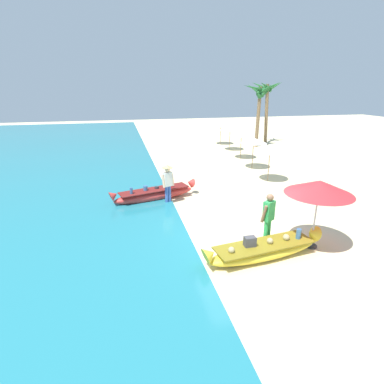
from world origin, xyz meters
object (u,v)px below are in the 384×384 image
boat_yellow_foreground (264,250)px  patio_umbrella_large (319,188)px  person_tourist_customer (268,217)px  palm_tree_leaning_seaward (259,96)px  person_vendor_hatted (168,182)px  palm_tree_tall_inland (267,94)px  boat_red_midground (155,194)px

boat_yellow_foreground → patio_umbrella_large: (1.78, 0.25, 1.73)m
person_tourist_customer → palm_tree_leaning_seaward: bearing=66.5°
patio_umbrella_large → palm_tree_leaning_seaward: size_ratio=0.43×
person_vendor_hatted → palm_tree_tall_inland: (10.82, 12.95, 3.24)m
person_vendor_hatted → palm_tree_tall_inland: bearing=50.1°
patio_umbrella_large → palm_tree_tall_inland: 19.19m
person_vendor_hatted → palm_tree_leaning_seaward: size_ratio=0.34×
person_tourist_customer → palm_tree_tall_inland: 19.47m
person_vendor_hatted → boat_red_midground: bearing=133.4°
palm_tree_leaning_seaward → person_vendor_hatted: bearing=-129.1°
boat_yellow_foreground → person_vendor_hatted: size_ratio=2.28×
patio_umbrella_large → palm_tree_leaning_seaward: (5.57, 16.37, 2.16)m
person_tourist_customer → patio_umbrella_large: bearing=-18.1°
boat_yellow_foreground → person_tourist_customer: size_ratio=2.29×
patio_umbrella_large → boat_red_midground: bearing=129.3°
patio_umbrella_large → palm_tree_tall_inland: palm_tree_tall_inland is taller
palm_tree_tall_inland → palm_tree_leaning_seaward: 1.96m
boat_yellow_foreground → palm_tree_tall_inland: 20.40m
palm_tree_tall_inland → palm_tree_leaning_seaward: palm_tree_tall_inland is taller
boat_red_midground → palm_tree_leaning_seaward: palm_tree_leaning_seaward is taller
boat_red_midground → person_tourist_customer: size_ratio=2.29×
palm_tree_tall_inland → palm_tree_leaning_seaward: size_ratio=1.04×
person_vendor_hatted → palm_tree_leaning_seaward: palm_tree_leaning_seaward is taller
boat_yellow_foreground → person_tourist_customer: person_tourist_customer is taller
boat_yellow_foreground → palm_tree_leaning_seaward: (7.35, 16.62, 3.89)m
person_vendor_hatted → person_tourist_customer: 5.01m
boat_red_midground → palm_tree_tall_inland: size_ratio=0.74×
palm_tree_leaning_seaward → palm_tree_tall_inland: bearing=44.4°
person_vendor_hatted → palm_tree_leaning_seaward: (9.42, 11.58, 3.14)m
boat_yellow_foreground → patio_umbrella_large: patio_umbrella_large is taller
boat_red_midground → palm_tree_leaning_seaward: 15.34m
boat_red_midground → palm_tree_tall_inland: (11.34, 12.40, 3.95)m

